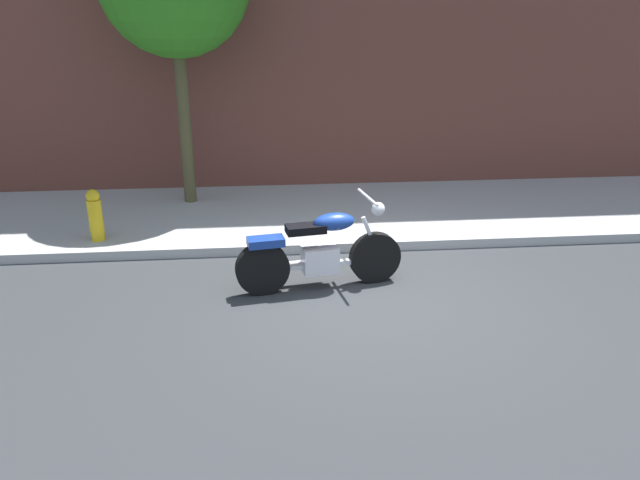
% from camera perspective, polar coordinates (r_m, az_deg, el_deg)
% --- Properties ---
extents(ground_plane, '(60.00, 60.00, 0.00)m').
position_cam_1_polar(ground_plane, '(7.56, 4.78, -5.30)').
color(ground_plane, '#303335').
extents(sidewalk, '(25.26, 3.22, 0.14)m').
position_cam_1_polar(sidewalk, '(10.36, 1.87, 2.51)').
color(sidewalk, '#A9A9A9').
rests_on(sidewalk, ground).
extents(motorcycle, '(2.11, 0.71, 1.16)m').
position_cam_1_polar(motorcycle, '(7.60, -0.02, -1.21)').
color(motorcycle, black).
rests_on(motorcycle, ground).
extents(fire_hydrant, '(0.20, 0.20, 0.91)m').
position_cam_1_polar(fire_hydrant, '(9.43, -20.15, 1.81)').
color(fire_hydrant, gold).
rests_on(fire_hydrant, ground).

